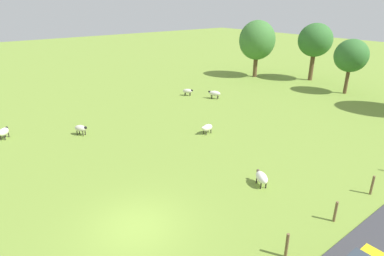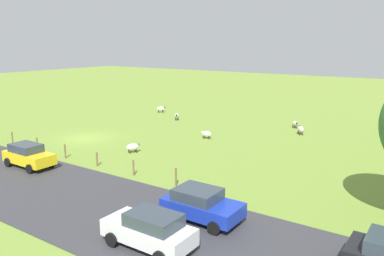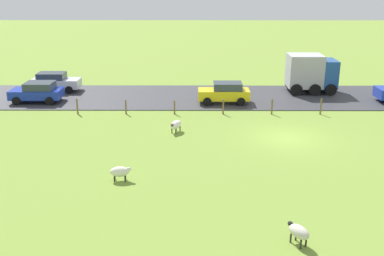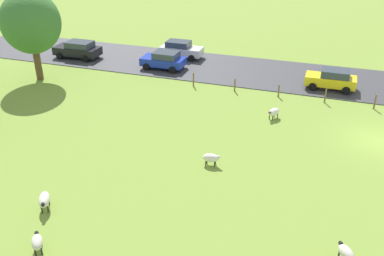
# 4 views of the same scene
# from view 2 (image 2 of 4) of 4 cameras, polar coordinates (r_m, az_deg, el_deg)

# --- Properties ---
(ground_plane) EXTENTS (160.00, 160.00, 0.00)m
(ground_plane) POSITION_cam_2_polar(r_m,az_deg,el_deg) (37.58, -15.21, -1.45)
(ground_plane) COLOR olive
(sheep_0) EXTENTS (1.27, 1.05, 0.82)m
(sheep_0) POSITION_cam_2_polar(r_m,az_deg,el_deg) (39.01, 15.53, -0.13)
(sheep_0) COLOR silver
(sheep_0) RESTS_ON ground_plane
(sheep_1) EXTENTS (1.05, 0.96, 0.73)m
(sheep_1) POSITION_cam_2_polar(r_m,az_deg,el_deg) (41.84, 14.77, 0.66)
(sheep_1) COLOR beige
(sheep_1) RESTS_ON ground_plane
(sheep_2) EXTENTS (1.05, 0.91, 0.78)m
(sheep_2) POSITION_cam_2_polar(r_m,az_deg,el_deg) (44.56, -2.22, 1.82)
(sheep_2) COLOR beige
(sheep_2) RESTS_ON ground_plane
(sheep_3) EXTENTS (0.58, 1.07, 0.73)m
(sheep_3) POSITION_cam_2_polar(r_m,az_deg,el_deg) (35.99, 2.14, -0.85)
(sheep_3) COLOR silver
(sheep_3) RESTS_ON ground_plane
(sheep_4) EXTENTS (1.12, 1.02, 0.78)m
(sheep_4) POSITION_cam_2_polar(r_m,az_deg,el_deg) (49.48, -4.56, 2.83)
(sheep_4) COLOR silver
(sheep_4) RESTS_ON ground_plane
(sheep_5) EXTENTS (1.18, 0.93, 0.76)m
(sheep_5) POSITION_cam_2_polar(r_m,az_deg,el_deg) (31.81, -8.61, -2.72)
(sheep_5) COLOR white
(sheep_5) RESTS_ON ground_plane
(fence_post_0) EXTENTS (0.12, 0.12, 1.16)m
(fence_post_0) POSITION_cam_2_polar(r_m,az_deg,el_deg) (37.22, -24.66, -1.38)
(fence_post_0) COLOR brown
(fence_post_0) RESTS_ON ground_plane
(fence_post_1) EXTENTS (0.12, 0.12, 1.15)m
(fence_post_1) POSITION_cam_2_polar(r_m,az_deg,el_deg) (34.32, -21.59, -2.22)
(fence_post_1) COLOR brown
(fence_post_1) RESTS_ON ground_plane
(fence_post_2) EXTENTS (0.12, 0.12, 1.10)m
(fence_post_2) POSITION_cam_2_polar(r_m,az_deg,el_deg) (31.54, -17.97, -3.23)
(fence_post_2) COLOR brown
(fence_post_2) RESTS_ON ground_plane
(fence_post_3) EXTENTS (0.12, 0.12, 1.02)m
(fence_post_3) POSITION_cam_2_polar(r_m,az_deg,el_deg) (28.93, -13.65, -4.45)
(fence_post_3) COLOR brown
(fence_post_3) RESTS_ON ground_plane
(fence_post_4) EXTENTS (0.12, 0.12, 1.06)m
(fence_post_4) POSITION_cam_2_polar(r_m,az_deg,el_deg) (26.52, -8.50, -5.74)
(fence_post_4) COLOR brown
(fence_post_4) RESTS_ON ground_plane
(fence_post_5) EXTENTS (0.12, 0.12, 1.15)m
(fence_post_5) POSITION_cam_2_polar(r_m,az_deg,el_deg) (24.37, -2.36, -7.15)
(fence_post_5) COLOR brown
(fence_post_5) RESTS_ON ground_plane
(car_0) EXTENTS (1.93, 3.97, 1.62)m
(car_0) POSITION_cam_2_polar(r_m,az_deg,el_deg) (30.07, -22.70, -3.67)
(car_0) COLOR yellow
(car_0) RESTS_ON road_strip
(car_1) EXTENTS (2.20, 3.92, 1.57)m
(car_1) POSITION_cam_2_polar(r_m,az_deg,el_deg) (19.78, 1.33, -10.99)
(car_1) COLOR #1933B2
(car_1) RESTS_ON road_strip
(car_2) EXTENTS (1.96, 4.11, 1.62)m
(car_2) POSITION_cam_2_polar(r_m,az_deg,el_deg) (17.40, -6.16, -14.44)
(car_2) COLOR silver
(car_2) RESTS_ON road_strip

